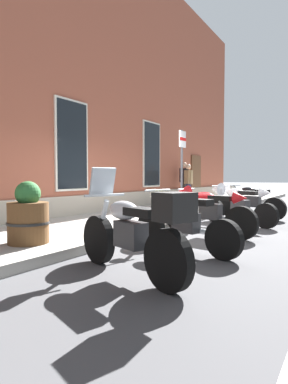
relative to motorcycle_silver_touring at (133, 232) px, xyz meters
name	(u,v)px	position (x,y,z in m)	size (l,w,h in m)	color
ground_plane	(168,231)	(3.24, 1.29, -0.56)	(140.00, 140.00, 0.00)	#424244
sidewalk	(115,222)	(3.24, 2.82, -0.48)	(31.35, 3.06, 0.16)	gray
motorcycle_silver_touring	(133,232)	(0.00, 0.00, 0.00)	(0.96, 2.05, 1.35)	black
motorcycle_yellow_naked	(182,221)	(1.58, 0.12, -0.07)	(0.76, 2.10, 1.01)	black
motorcycle_red_sport	(205,208)	(3.14, 0.36, 0.00)	(0.62, 2.10, 1.04)	black
motorcycle_white_sport	(236,202)	(5.00, 0.28, 0.02)	(0.89, 2.08, 1.07)	black
motorcycle_black_naked	(250,202)	(6.48, 0.29, -0.07)	(0.64, 2.02, 0.99)	black
pedestrian_tan_coat	(188,181)	(8.85, 3.40, 0.49)	(0.40, 0.49, 1.60)	#2D3351
pedestrian_dark_jacket	(184,179)	(9.58, 3.95, 0.57)	(0.34, 0.64, 1.72)	#38332D
parking_sign	(182,160)	(4.66, 1.64, 1.11)	(0.36, 0.07, 2.33)	#4C4C51
barrel_planter	(28,217)	(0.13, 2.14, 0.01)	(0.67, 0.67, 1.00)	brown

